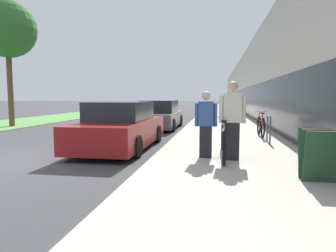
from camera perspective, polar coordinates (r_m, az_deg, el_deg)
sidewalk_slab at (r=27.19m, az=10.11°, el=2.30°), size 3.84×70.00×0.13m
storefront_facade at (r=35.93m, az=21.25°, el=7.12°), size 10.01×70.00×5.59m
lawn_strip at (r=33.38m, az=-11.63°, el=2.77°), size 4.55×70.00×0.03m
tandem_bicycle at (r=7.33m, az=10.46°, el=-2.69°), size 0.52×2.66×0.93m
person_rider at (r=6.94m, az=12.12°, el=1.00°), size 0.61×0.24×1.78m
person_bystander at (r=7.12m, az=7.23°, el=0.31°), size 0.53×0.21×1.57m
bike_rack_hoop at (r=9.96m, az=18.65°, el=-0.04°), size 0.05×0.60×0.84m
cruiser_bike_nearest at (r=11.36m, az=17.27°, el=-0.01°), size 0.52×1.70×0.91m
sandwich_board_sign at (r=5.74m, az=26.71°, el=-4.90°), size 0.56×0.56×0.90m
parked_sedan_curbside at (r=9.18m, az=-8.97°, el=-0.23°), size 1.89×4.49×1.42m
vintage_roadster_curbside at (r=14.96m, az=-1.64°, el=1.99°), size 1.94×4.58×1.39m
street_tree_near at (r=18.21m, az=-28.28°, el=15.88°), size 2.94×2.94×6.54m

